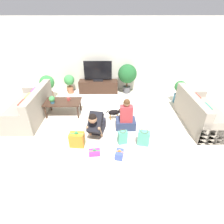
{
  "coord_description": "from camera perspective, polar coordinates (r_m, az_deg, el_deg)",
  "views": [
    {
      "loc": [
        -0.05,
        -3.88,
        2.78
      ],
      "look_at": [
        -0.02,
        0.06,
        0.45
      ],
      "focal_mm": 28.0,
      "sensor_mm": 36.0,
      "label": 1
    }
  ],
  "objects": [
    {
      "name": "potted_plant_back_left",
      "position": [
        6.79,
        -13.74,
        9.52
      ],
      "size": [
        0.38,
        0.38,
        0.7
      ],
      "color": "#A36042",
      "rests_on": "ground_plane"
    },
    {
      "name": "gift_bag_a",
      "position": [
        4.17,
        3.46,
        -8.25
      ],
      "size": [
        0.24,
        0.17,
        0.36
      ],
      "rotation": [
        0.0,
        0.0,
        0.26
      ],
      "color": "#4CA384",
      "rests_on": "ground_plane"
    },
    {
      "name": "person_kneeling",
      "position": [
        4.32,
        -5.11,
        -3.82
      ],
      "size": [
        0.45,
        0.82,
        0.79
      ],
      "rotation": [
        0.0,
        0.0,
        -0.19
      ],
      "color": "#23232D",
      "rests_on": "ground_plane"
    },
    {
      "name": "potted_plant_corner_left",
      "position": [
        6.51,
        -20.38,
        8.45
      ],
      "size": [
        0.5,
        0.5,
        0.85
      ],
      "color": "#A36042",
      "rests_on": "ground_plane"
    },
    {
      "name": "mug",
      "position": [
        5.35,
        -14.04,
        4.13
      ],
      "size": [
        0.12,
        0.08,
        0.09
      ],
      "color": "#B23D38",
      "rests_on": "coffee_table"
    },
    {
      "name": "coffee_table",
      "position": [
        5.38,
        -15.79,
        2.92
      ],
      "size": [
        1.06,
        0.6,
        0.43
      ],
      "color": "#382319",
      "rests_on": "ground_plane"
    },
    {
      "name": "tv_console",
      "position": [
        6.75,
        -4.42,
        8.32
      ],
      "size": [
        1.45,
        0.41,
        0.47
      ],
      "color": "#382319",
      "rests_on": "ground_plane"
    },
    {
      "name": "wall_back",
      "position": [
        6.68,
        0.01,
        17.78
      ],
      "size": [
        8.4,
        0.06,
        2.6
      ],
      "color": "beige",
      "rests_on": "ground_plane"
    },
    {
      "name": "gift_bag_b",
      "position": [
        4.18,
        10.25,
        -8.34
      ],
      "size": [
        0.3,
        0.21,
        0.39
      ],
      "rotation": [
        0.0,
        0.0,
        -0.22
      ],
      "color": "#4CA384",
      "rests_on": "ground_plane"
    },
    {
      "name": "potted_plant_corner_right",
      "position": [
        6.29,
        21.21,
        6.52
      ],
      "size": [
        0.38,
        0.38,
        0.77
      ],
      "color": "#336B84",
      "rests_on": "ground_plane"
    },
    {
      "name": "dog",
      "position": [
        5.0,
        1.18,
        -0.1
      ],
      "size": [
        0.51,
        0.18,
        0.34
      ],
      "rotation": [
        0.0,
        0.0,
        1.66
      ],
      "color": "black",
      "rests_on": "ground_plane"
    },
    {
      "name": "person_sitting",
      "position": [
        4.61,
        4.57,
        -1.98
      ],
      "size": [
        0.52,
        0.47,
        0.88
      ],
      "rotation": [
        0.0,
        0.0,
        3.14
      ],
      "color": "#283351",
      "rests_on": "ground_plane"
    },
    {
      "name": "gift_box_b",
      "position": [
        4.17,
        -11.36,
        -8.78
      ],
      "size": [
        0.35,
        0.24,
        0.41
      ],
      "rotation": [
        0.0,
        0.0,
        -0.08
      ],
      "color": "orange",
      "rests_on": "ground_plane"
    },
    {
      "name": "ground_plane",
      "position": [
        4.77,
        0.25,
        -5.04
      ],
      "size": [
        16.0,
        16.0,
        0.0
      ],
      "primitive_type": "plane",
      "color": "beige"
    },
    {
      "name": "tabletop_plant",
      "position": [
        5.29,
        -19.02,
        3.93
      ],
      "size": [
        0.17,
        0.17,
        0.22
      ],
      "color": "#336B84",
      "rests_on": "coffee_table"
    },
    {
      "name": "sofa_right",
      "position": [
        5.36,
        26.75,
        -0.54
      ],
      "size": [
        0.9,
        1.86,
        0.85
      ],
      "rotation": [
        0.0,
        0.0,
        1.57
      ],
      "color": "gray",
      "rests_on": "ground_plane"
    },
    {
      "name": "tv",
      "position": [
        6.56,
        -4.62,
        12.86
      ],
      "size": [
        1.01,
        0.2,
        0.73
      ],
      "color": "black",
      "rests_on": "tv_console"
    },
    {
      "name": "gift_box_c",
      "position": [
        3.97,
        -5.73,
        -12.98
      ],
      "size": [
        0.26,
        0.19,
        0.15
      ],
      "rotation": [
        0.0,
        0.0,
        0.1
      ],
      "color": "#CC3389",
      "rests_on": "ground_plane"
    },
    {
      "name": "potted_plant_back_right",
      "position": [
        6.55,
        5.03,
        12.06
      ],
      "size": [
        0.68,
        0.68,
        1.09
      ],
      "color": "#4C4C51",
      "rests_on": "ground_plane"
    },
    {
      "name": "sofa_left",
      "position": [
        5.58,
        -25.21,
        1.11
      ],
      "size": [
        0.9,
        1.86,
        0.85
      ],
      "rotation": [
        0.0,
        0.0,
        -1.57
      ],
      "color": "gray",
      "rests_on": "ground_plane"
    },
    {
      "name": "gift_box_a",
      "position": [
        3.87,
        2.43,
        -13.62
      ],
      "size": [
        0.21,
        0.26,
        0.21
      ],
      "rotation": [
        0.0,
        0.0,
        -0.22
      ],
      "color": "#3D51BC",
      "rests_on": "ground_plane"
    }
  ]
}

